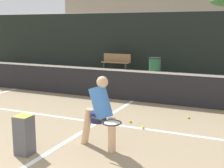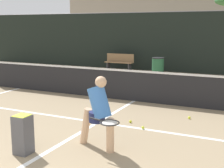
% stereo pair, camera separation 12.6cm
% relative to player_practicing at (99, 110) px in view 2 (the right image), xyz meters
% --- Properties ---
extents(court_service_line, '(8.25, 0.10, 0.01)m').
position_rel_player_practicing_xyz_m(court_service_line, '(-0.77, 1.39, -0.73)').
color(court_service_line, white).
rests_on(court_service_line, ground).
extents(court_center_mark, '(0.10, 5.49, 0.01)m').
position_rel_player_practicing_xyz_m(court_center_mark, '(-0.77, 1.02, -0.73)').
color(court_center_mark, white).
rests_on(court_center_mark, ground).
extents(net, '(11.09, 0.09, 1.07)m').
position_rel_player_practicing_xyz_m(net, '(-0.77, 3.76, -0.22)').
color(net, slate).
rests_on(net, ground).
extents(fence_back, '(24.00, 0.06, 2.94)m').
position_rel_player_practicing_xyz_m(fence_back, '(-0.77, 10.30, 0.73)').
color(fence_back, black).
rests_on(fence_back, ground).
extents(player_practicing, '(1.09, 0.75, 1.38)m').
position_rel_player_practicing_xyz_m(player_practicing, '(0.00, 0.00, 0.00)').
color(player_practicing, '#DBAD84').
rests_on(player_practicing, ground).
extents(tennis_ball_scattered_0, '(0.07, 0.07, 0.07)m').
position_rel_player_practicing_xyz_m(tennis_ball_scattered_0, '(-0.05, 1.70, -0.70)').
color(tennis_ball_scattered_0, '#D1E033').
rests_on(tennis_ball_scattered_0, ground).
extents(tennis_ball_scattered_2, '(0.07, 0.07, 0.07)m').
position_rel_player_practicing_xyz_m(tennis_ball_scattered_2, '(0.37, 1.39, -0.70)').
color(tennis_ball_scattered_2, '#D1E033').
rests_on(tennis_ball_scattered_2, ground).
extents(tennis_ball_scattered_4, '(0.07, 0.07, 0.07)m').
position_rel_player_practicing_xyz_m(tennis_ball_scattered_4, '(1.14, 2.61, -0.70)').
color(tennis_ball_scattered_4, '#D1E033').
rests_on(tennis_ball_scattered_4, ground).
extents(ball_hopper, '(0.28, 0.28, 0.71)m').
position_rel_player_practicing_xyz_m(ball_hopper, '(-1.11, -0.79, -0.36)').
color(ball_hopper, '#4C4C51').
rests_on(ball_hopper, ground).
extents(courtside_bench, '(1.47, 0.39, 0.86)m').
position_rel_player_practicing_xyz_m(courtside_bench, '(-3.82, 9.49, -0.27)').
color(courtside_bench, olive).
rests_on(courtside_bench, ground).
extents(trash_bin, '(0.58, 0.58, 0.80)m').
position_rel_player_practicing_xyz_m(trash_bin, '(-1.69, 9.15, -0.33)').
color(trash_bin, '#28603D').
rests_on(trash_bin, ground).
extents(parked_car, '(1.69, 3.95, 1.39)m').
position_rel_player_practicing_xyz_m(parked_car, '(-1.06, 13.72, -0.15)').
color(parked_car, navy).
rests_on(parked_car, ground).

